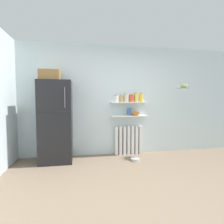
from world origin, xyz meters
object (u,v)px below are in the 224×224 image
radiator (128,140)px  storage_jar_4 (136,97)px  storage_jar_3 (131,98)px  shelf_bowl (136,113)px  storage_jar_1 (121,99)px  storage_jar_0 (116,98)px  hanging_fruit_basket (184,87)px  pet_food_bowl (135,159)px  refrigerator (56,119)px  storage_jar_5 (141,97)px  storage_jar_2 (126,98)px  vase (129,112)px

radiator → storage_jar_4: 1.05m
storage_jar_3 → shelf_bowl: bearing=0.0°
storage_jar_1 → storage_jar_0: bearing=180.0°
hanging_fruit_basket → pet_food_bowl: bearing=-175.6°
refrigerator → storage_jar_5: refrigerator is taller
storage_jar_5 → storage_jar_1: bearing=-180.0°
storage_jar_2 → storage_jar_5: (0.37, -0.00, 0.01)m
storage_jar_0 → vase: (0.31, 0.00, -0.32)m
storage_jar_0 → vase: size_ratio=0.92×
storage_jar_2 → hanging_fruit_basket: 1.32m
storage_jar_1 → storage_jar_2: (0.12, 0.00, 0.02)m
radiator → storage_jar_5: (0.31, -0.03, 1.04)m
refrigerator → hanging_fruit_basket: 2.93m
storage_jar_3 → storage_jar_5: (0.25, 0.00, 0.02)m
storage_jar_1 → pet_food_bowl: 1.42m
storage_jar_1 → refrigerator: bearing=-172.1°
storage_jar_2 → storage_jar_1: bearing=-180.0°
radiator → hanging_fruit_basket: (1.18, -0.42, 1.28)m
storage_jar_0 → hanging_fruit_basket: hanging_fruit_basket is taller
refrigerator → shelf_bowl: (1.83, 0.20, 0.09)m
refrigerator → storage_jar_3: bearing=6.8°
vase → pet_food_bowl: bearing=-88.9°
refrigerator → hanging_fruit_basket: bearing=-3.7°
hanging_fruit_basket → storage_jar_2: bearing=162.7°
shelf_bowl → pet_food_bowl: 1.09m
storage_jar_5 → storage_jar_2: bearing=180.0°
vase → hanging_fruit_basket: hanging_fruit_basket is taller
storage_jar_1 → shelf_bowl: storage_jar_1 is taller
storage_jar_3 → hanging_fruit_basket: bearing=-19.1°
refrigerator → storage_jar_3: 1.79m
vase → hanging_fruit_basket: size_ratio=0.58×
shelf_bowl → hanging_fruit_basket: bearing=-21.0°
refrigerator → radiator: bearing=8.0°
storage_jar_4 → hanging_fruit_basket: hanging_fruit_basket is taller
radiator → pet_food_bowl: (0.02, -0.51, -0.32)m
refrigerator → shelf_bowl: size_ratio=9.73×
storage_jar_0 → storage_jar_1: (0.12, -0.00, -0.00)m
radiator → storage_jar_5: storage_jar_5 is taller
pet_food_bowl → hanging_fruit_basket: 1.97m
storage_jar_0 → hanging_fruit_basket: 1.56m
pet_food_bowl → shelf_bowl: bearing=71.9°
refrigerator → storage_jar_5: 2.03m
storage_jar_2 → storage_jar_3: storage_jar_2 is taller
storage_jar_1 → storage_jar_3: 0.25m
hanging_fruit_basket → storage_jar_0: bearing=165.4°
storage_jar_3 → pet_food_bowl: 1.42m
storage_jar_5 → hanging_fruit_basket: hanging_fruit_basket is taller
storage_jar_5 → shelf_bowl: size_ratio=1.12×
refrigerator → vase: bearing=7.0°
shelf_bowl → storage_jar_1: bearing=-180.0°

